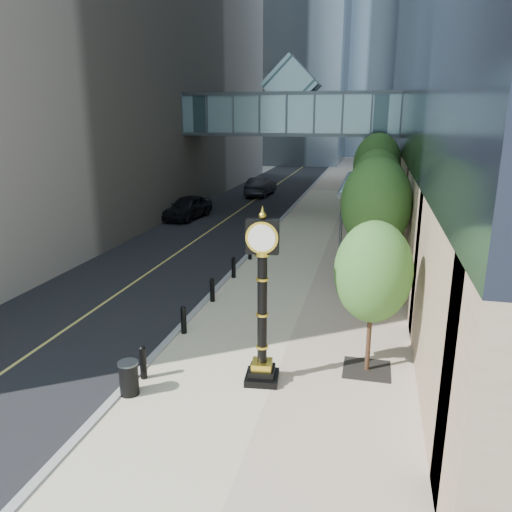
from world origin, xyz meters
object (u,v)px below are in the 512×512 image
Objects in this scene: trash_bin at (129,379)px; car_far at (261,186)px; pedestrian at (359,249)px; street_clock at (262,311)px; car_near at (188,207)px.

trash_bin is 0.17× the size of car_far.
pedestrian is 23.53m from car_far.
street_clock reaches higher than trash_bin.
street_clock is at bearing 105.89° from car_far.
pedestrian is at bearing 73.85° from street_clock.
street_clock is 12.82m from pedestrian.
pedestrian is at bearing 118.13° from car_far.
street_clock is 4.07m from trash_bin.
street_clock reaches higher than pedestrian.
street_clock is at bearing -56.68° from car_near.
car_near reaches higher than trash_bin.
car_far is (-9.97, 21.31, -0.00)m from pedestrian.
trash_bin is at bearing 83.76° from pedestrian.
car_near is (-12.78, 9.25, -0.01)m from pedestrian.
car_far is (2.81, 12.06, 0.01)m from car_near.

